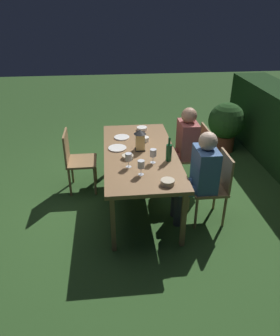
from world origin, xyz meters
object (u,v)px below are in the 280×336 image
at_px(green_bottle_on_table, 169,152).
at_px(wine_glass_b, 153,153).
at_px(lantern_centerpiece, 140,139).
at_px(plate_a, 122,137).
at_px(chair_side_right_a, 195,153).
at_px(bowl_dip, 128,157).
at_px(chair_side_right_b, 214,184).
at_px(dining_table, 140,156).
at_px(potted_plant_by_hedge, 226,124).
at_px(bowl_olives, 142,128).
at_px(wine_glass_a, 129,158).
at_px(wine_glass_c, 141,165).
at_px(bowl_bread, 145,139).
at_px(bowl_salad, 168,182).
at_px(chair_side_left_a, 76,158).
at_px(plate_b, 117,148).
at_px(person_in_blue, 199,174).
at_px(person_in_rust, 183,144).

height_order(green_bottle_on_table, wine_glass_b, green_bottle_on_table).
distance_m(lantern_centerpiece, plate_a, 0.48).
height_order(chair_side_right_a, bowl_dip, chair_side_right_a).
relative_size(green_bottle_on_table, plate_a, 1.40).
bearing_deg(chair_side_right_b, dining_table, -117.24).
xyz_separation_m(green_bottle_on_table, potted_plant_by_hedge, (-1.75, 1.35, -0.35)).
distance_m(plate_a, bowl_olives, 0.40).
height_order(wine_glass_a, plate_a, wine_glass_a).
xyz_separation_m(dining_table, potted_plant_by_hedge, (-1.49, 1.66, -0.19)).
bearing_deg(plate_a, dining_table, 22.65).
distance_m(wine_glass_c, bowl_bread, 0.91).
height_order(lantern_centerpiece, bowl_salad, lantern_centerpiece).
height_order(chair_side_left_a, bowl_olives, chair_side_left_a).
height_order(bowl_dip, potted_plant_by_hedge, potted_plant_by_hedge).
height_order(wine_glass_b, plate_b, wine_glass_b).
xyz_separation_m(bowl_olives, bowl_bread, (0.41, -0.01, 0.01)).
distance_m(chair_side_right_b, wine_glass_b, 0.82).
distance_m(chair_side_right_a, wine_glass_a, 1.34).
height_order(chair_side_right_b, plate_a, chair_side_right_b).
relative_size(chair_side_right_b, lantern_centerpiece, 3.28).
xyz_separation_m(wine_glass_a, bowl_bread, (-0.70, 0.26, -0.09)).
relative_size(person_in_blue, plate_b, 4.95).
relative_size(chair_side_right_a, green_bottle_on_table, 3.00).
height_order(wine_glass_a, wine_glass_b, same).
height_order(chair_side_right_a, chair_side_left_a, same).
distance_m(chair_side_right_a, plate_a, 1.07).
bearing_deg(chair_side_right_a, plate_b, -75.15).
bearing_deg(lantern_centerpiece, chair_side_right_b, 58.79).
height_order(lantern_centerpiece, wine_glass_b, lantern_centerpiece).
bearing_deg(wine_glass_a, potted_plant_by_hedge, 135.54).
relative_size(chair_side_right_b, wine_glass_b, 5.15).
height_order(person_in_rust, potted_plant_by_hedge, person_in_rust).
bearing_deg(chair_side_right_b, lantern_centerpiece, -121.21).
bearing_deg(chair_side_right_a, potted_plant_by_hedge, 142.22).
bearing_deg(potted_plant_by_hedge, bowl_bread, -53.50).
bearing_deg(chair_side_right_b, person_in_rust, -167.21).
relative_size(chair_side_right_b, green_bottle_on_table, 3.00).
distance_m(green_bottle_on_table, wine_glass_a, 0.49).
relative_size(person_in_rust, chair_side_right_b, 1.32).
bearing_deg(green_bottle_on_table, lantern_centerpiece, -137.53).
xyz_separation_m(lantern_centerpiece, wine_glass_b, (0.36, 0.11, -0.03)).
height_order(chair_side_right_b, potted_plant_by_hedge, chair_side_right_b).
bearing_deg(bowl_bread, chair_side_right_a, 97.48).
distance_m(chair_side_right_a, bowl_dip, 1.19).
relative_size(chair_side_right_a, bowl_olives, 5.82).
xyz_separation_m(person_in_rust, wine_glass_b, (0.72, -0.52, 0.22)).
distance_m(person_in_blue, lantern_centerpiece, 0.85).
bearing_deg(bowl_bread, chair_side_right_b, 44.11).
xyz_separation_m(chair_side_right_b, potted_plant_by_hedge, (-1.92, 0.82, 0.01)).
relative_size(chair_side_left_a, bowl_olives, 5.82).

